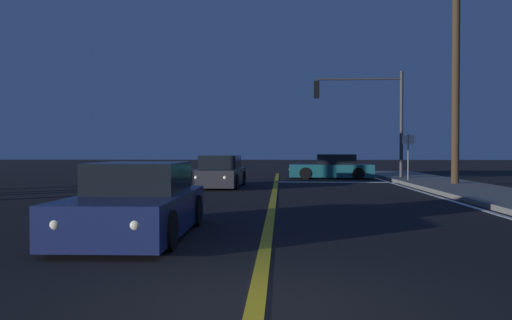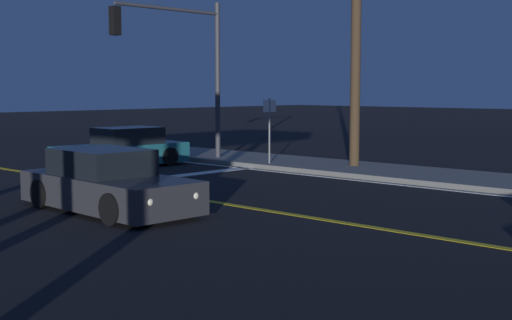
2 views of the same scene
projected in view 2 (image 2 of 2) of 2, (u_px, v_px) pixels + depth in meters
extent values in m
cube|color=gold|center=(414.00, 234.00, 12.68)|extent=(0.20, 37.93, 0.01)
cube|color=white|center=(184.00, 175.00, 21.32)|extent=(5.76, 0.50, 0.01)
cube|color=#195960|center=(122.00, 154.00, 23.57)|extent=(4.60, 1.92, 0.68)
cube|color=black|center=(128.00, 136.00, 23.70)|extent=(2.15, 1.57, 0.60)
cylinder|color=black|center=(98.00, 162.00, 22.04)|extent=(0.65, 0.25, 0.64)
cylinder|color=black|center=(72.00, 159.00, 23.17)|extent=(0.65, 0.25, 0.64)
cylinder|color=black|center=(169.00, 157.00, 23.99)|extent=(0.65, 0.25, 0.64)
cylinder|color=black|center=(142.00, 153.00, 25.12)|extent=(0.65, 0.25, 0.64)
sphere|color=#FFF4CC|center=(71.00, 157.00, 21.65)|extent=(0.18, 0.18, 0.18)
sphere|color=#FFF4CC|center=(54.00, 155.00, 22.40)|extent=(0.18, 0.18, 0.18)
sphere|color=red|center=(183.00, 149.00, 24.72)|extent=(0.14, 0.14, 0.14)
sphere|color=red|center=(165.00, 147.00, 25.48)|extent=(0.14, 0.14, 0.14)
cube|color=#2D2D33|center=(109.00, 191.00, 15.02)|extent=(1.97, 4.58, 0.68)
cube|color=black|center=(101.00, 163.00, 15.15)|extent=(1.62, 2.13, 0.60)
cylinder|color=black|center=(180.00, 199.00, 14.64)|extent=(0.24, 0.65, 0.64)
cylinder|color=black|center=(112.00, 209.00, 13.46)|extent=(0.24, 0.65, 0.64)
cylinder|color=black|center=(106.00, 186.00, 16.61)|extent=(0.24, 0.65, 0.64)
cylinder|color=black|center=(41.00, 194.00, 15.43)|extent=(0.24, 0.65, 0.64)
sphere|color=#FFF4CC|center=(194.00, 196.00, 13.86)|extent=(0.18, 0.18, 0.18)
sphere|color=#FFF4CC|center=(149.00, 202.00, 13.07)|extent=(0.18, 0.18, 0.18)
sphere|color=red|center=(78.00, 176.00, 16.96)|extent=(0.14, 0.14, 0.14)
sphere|color=red|center=(35.00, 180.00, 16.18)|extent=(0.14, 0.14, 0.14)
cylinder|color=#38383D|center=(218.00, 83.00, 25.27)|extent=(0.18, 0.18, 5.72)
cylinder|color=#38383D|center=(169.00, 9.00, 23.40)|extent=(4.45, 0.12, 0.12)
cube|color=black|center=(115.00, 21.00, 21.84)|extent=(0.28, 0.28, 0.90)
sphere|color=red|center=(115.00, 12.00, 21.81)|extent=(0.22, 0.22, 0.22)
sphere|color=#4C2D05|center=(115.00, 21.00, 21.84)|extent=(0.22, 0.22, 0.22)
sphere|color=#0A3814|center=(115.00, 29.00, 21.87)|extent=(0.22, 0.22, 0.22)
cylinder|color=slate|center=(269.00, 133.00, 23.33)|extent=(0.06, 0.06, 2.32)
cube|color=white|center=(269.00, 106.00, 23.23)|extent=(0.56, 0.07, 0.40)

